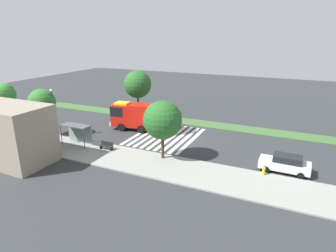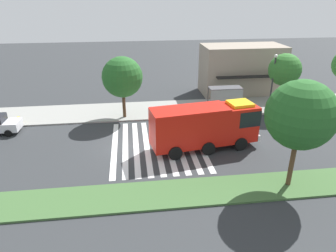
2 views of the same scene
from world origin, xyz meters
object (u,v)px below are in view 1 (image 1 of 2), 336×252
at_px(bench_near_shelter, 107,146).
at_px(fire_hydrant, 264,171).
at_px(bus_stop_shelter, 78,130).
at_px(median_tree_west, 138,84).
at_px(sidewalk_tree_far_east, 3,95).
at_px(parked_car_mid, 285,163).
at_px(street_lamp, 53,109).
at_px(sidewalk_tree_east, 42,102).
at_px(fire_truck, 141,116).
at_px(sidewalk_tree_west, 163,120).

relative_size(bench_near_shelter, fire_hydrant, 2.29).
xyz_separation_m(bus_stop_shelter, bench_near_shelter, (-4.00, -0.02, -1.30)).
bearing_deg(median_tree_west, fire_hydrant, 148.34).
bearing_deg(bench_near_shelter, bus_stop_shelter, 0.22).
height_order(sidewalk_tree_far_east, fire_hydrant, sidewalk_tree_far_east).
relative_size(sidewalk_tree_far_east, fire_hydrant, 9.10).
bearing_deg(parked_car_mid, street_lamp, 4.78).
height_order(street_lamp, sidewalk_tree_far_east, sidewalk_tree_far_east).
distance_m(street_lamp, sidewalk_tree_far_east, 8.51).
bearing_deg(fire_hydrant, street_lamp, 0.22).
xyz_separation_m(bus_stop_shelter, median_tree_west, (0.08, -14.10, 3.23)).
bearing_deg(fire_hydrant, bench_near_shelter, 3.57).
bearing_deg(sidewalk_tree_east, sidewalk_tree_far_east, 0.00).
bearing_deg(fire_truck, sidewalk_tree_west, 123.81).
bearing_deg(parked_car_mid, sidewalk_tree_east, 5.40).
relative_size(fire_truck, sidewalk_tree_west, 1.49).
xyz_separation_m(median_tree_west, fire_hydrant, (-21.13, 13.02, -4.63)).
xyz_separation_m(bench_near_shelter, sidewalk_tree_west, (-6.83, -0.56, 3.72)).
distance_m(parked_car_mid, bus_stop_shelter, 22.96).
bearing_deg(street_lamp, sidewalk_tree_east, 16.26).
relative_size(parked_car_mid, bench_near_shelter, 2.91).
bearing_deg(street_lamp, bench_near_shelter, 173.57).
relative_size(street_lamp, fire_hydrant, 8.72).
bearing_deg(fire_truck, bus_stop_shelter, 54.64).
distance_m(sidewalk_tree_west, sidewalk_tree_far_east, 23.82).
bearing_deg(median_tree_west, bench_near_shelter, 106.14).
bearing_deg(parked_car_mid, bench_near_shelter, 9.39).
bearing_deg(bus_stop_shelter, sidewalk_tree_east, -5.59).
relative_size(fire_truck, bus_stop_shelter, 2.63).
relative_size(street_lamp, sidewalk_tree_far_east, 0.96).
height_order(parked_car_mid, sidewalk_tree_east, sidewalk_tree_east).
relative_size(fire_truck, sidewalk_tree_east, 1.51).
relative_size(sidewalk_tree_west, median_tree_west, 0.86).
height_order(bench_near_shelter, sidewalk_tree_east, sidewalk_tree_east).
height_order(street_lamp, fire_hydrant, street_lamp).
xyz_separation_m(sidewalk_tree_west, sidewalk_tree_east, (16.75, 0.00, 0.20)).
bearing_deg(sidewalk_tree_east, sidewalk_tree_west, 180.00).
bearing_deg(bus_stop_shelter, sidewalk_tree_west, -176.94).
xyz_separation_m(sidewalk_tree_far_east, fire_hydrant, (-34.03, -0.50, -4.31)).
bearing_deg(bus_stop_shelter, parked_car_mid, -173.04).
height_order(parked_car_mid, sidewalk_tree_west, sidewalk_tree_west).
bearing_deg(street_lamp, sidewalk_tree_far_east, 2.72).
xyz_separation_m(parked_car_mid, street_lamp, (27.32, 1.80, 2.86)).
relative_size(bench_near_shelter, street_lamp, 0.26).
bearing_deg(parked_car_mid, median_tree_west, -25.36).
distance_m(bench_near_shelter, fire_hydrant, 17.08).
height_order(bench_near_shelter, sidewalk_tree_far_east, sidewalk_tree_far_east).
bearing_deg(parked_car_mid, bus_stop_shelter, 7.98).
distance_m(bench_near_shelter, sidewalk_tree_east, 10.68).
height_order(fire_truck, median_tree_west, median_tree_west).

